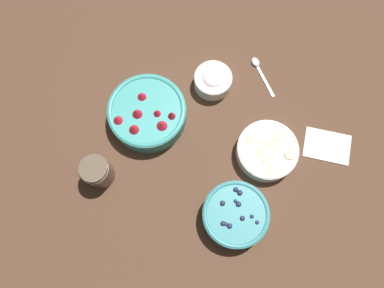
% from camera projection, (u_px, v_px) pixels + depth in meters
% --- Properties ---
extents(ground_plane, '(4.00, 4.00, 0.00)m').
position_uv_depth(ground_plane, '(209.00, 140.00, 1.07)').
color(ground_plane, '#4C3323').
extents(bowl_strawberries, '(0.22, 0.22, 0.09)m').
position_uv_depth(bowl_strawberries, '(147.00, 114.00, 1.05)').
color(bowl_strawberries, teal).
rests_on(bowl_strawberries, ground_plane).
extents(bowl_blueberries, '(0.17, 0.17, 0.07)m').
position_uv_depth(bowl_blueberries, '(235.00, 215.00, 0.98)').
color(bowl_blueberries, teal).
rests_on(bowl_blueberries, ground_plane).
extents(bowl_bananas, '(0.17, 0.17, 0.05)m').
position_uv_depth(bowl_bananas, '(267.00, 151.00, 1.03)').
color(bowl_bananas, white).
rests_on(bowl_bananas, ground_plane).
extents(bowl_cream, '(0.11, 0.11, 0.06)m').
position_uv_depth(bowl_cream, '(213.00, 80.00, 1.09)').
color(bowl_cream, white).
rests_on(bowl_cream, ground_plane).
extents(jar_chocolate, '(0.08, 0.08, 0.09)m').
position_uv_depth(jar_chocolate, '(97.00, 172.00, 1.00)').
color(jar_chocolate, brown).
rests_on(jar_chocolate, ground_plane).
extents(napkin, '(0.14, 0.11, 0.01)m').
position_uv_depth(napkin, '(327.00, 146.00, 1.06)').
color(napkin, silver).
rests_on(napkin, ground_plane).
extents(spoon, '(0.11, 0.11, 0.01)m').
position_uv_depth(spoon, '(259.00, 69.00, 1.13)').
color(spoon, silver).
rests_on(spoon, ground_plane).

